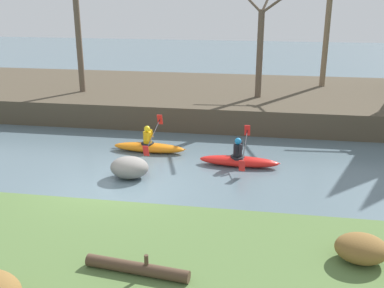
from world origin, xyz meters
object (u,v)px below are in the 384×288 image
(boulder_midstream, at_px, (129,167))
(driftwood_log, at_px, (137,268))
(kayaker_lead, at_px, (240,160))
(kayaker_middle, at_px, (150,146))

(boulder_midstream, relative_size, driftwood_log, 0.59)
(boulder_midstream, bearing_deg, kayaker_lead, 25.07)
(kayaker_lead, xyz_separation_m, driftwood_log, (-1.50, -7.31, 0.43))
(kayaker_lead, relative_size, kayaker_middle, 1.00)
(kayaker_middle, distance_m, boulder_midstream, 2.48)
(kayaker_lead, bearing_deg, kayaker_middle, 167.04)
(kayaker_middle, relative_size, boulder_midstream, 2.26)
(boulder_midstream, distance_m, driftwood_log, 6.03)
(driftwood_log, bearing_deg, kayaker_middle, 109.98)
(kayaker_lead, distance_m, boulder_midstream, 3.75)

